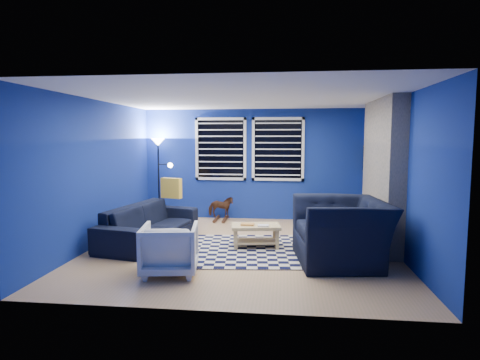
# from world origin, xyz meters

# --- Properties ---
(floor) EXTENTS (5.00, 5.00, 0.00)m
(floor) POSITION_xyz_m (0.00, 0.00, 0.00)
(floor) COLOR tan
(floor) RESTS_ON ground
(ceiling) EXTENTS (5.00, 5.00, 0.00)m
(ceiling) POSITION_xyz_m (0.00, 0.00, 2.50)
(ceiling) COLOR white
(ceiling) RESTS_ON wall_back
(wall_back) EXTENTS (5.00, 0.00, 5.00)m
(wall_back) POSITION_xyz_m (0.00, 2.50, 1.25)
(wall_back) COLOR navy
(wall_back) RESTS_ON floor
(wall_left) EXTENTS (0.00, 5.00, 5.00)m
(wall_left) POSITION_xyz_m (-2.50, 0.00, 1.25)
(wall_left) COLOR navy
(wall_left) RESTS_ON floor
(wall_right) EXTENTS (0.00, 5.00, 5.00)m
(wall_right) POSITION_xyz_m (2.50, 0.00, 1.25)
(wall_right) COLOR navy
(wall_right) RESTS_ON floor
(fireplace) EXTENTS (0.65, 2.00, 2.50)m
(fireplace) POSITION_xyz_m (2.36, 0.50, 1.20)
(fireplace) COLOR gray
(fireplace) RESTS_ON floor
(window_left) EXTENTS (1.17, 0.06, 1.42)m
(window_left) POSITION_xyz_m (-0.75, 2.46, 1.60)
(window_left) COLOR black
(window_left) RESTS_ON wall_back
(window_right) EXTENTS (1.17, 0.06, 1.42)m
(window_right) POSITION_xyz_m (0.55, 2.46, 1.60)
(window_right) COLOR black
(window_right) RESTS_ON wall_back
(tv) EXTENTS (0.07, 1.00, 0.58)m
(tv) POSITION_xyz_m (2.45, 2.00, 1.40)
(tv) COLOR black
(tv) RESTS_ON wall_right
(rug) EXTENTS (2.67, 2.22, 0.02)m
(rug) POSITION_xyz_m (0.10, -0.13, 0.01)
(rug) COLOR black
(rug) RESTS_ON floor
(sofa) EXTENTS (2.40, 1.30, 0.66)m
(sofa) POSITION_xyz_m (-1.67, 0.23, 0.33)
(sofa) COLOR black
(sofa) RESTS_ON floor
(armchair_big) EXTENTS (1.59, 1.43, 0.94)m
(armchair_big) POSITION_xyz_m (1.56, -0.59, 0.47)
(armchair_big) COLOR black
(armchair_big) RESTS_ON floor
(armchair_bent) EXTENTS (0.84, 0.86, 0.69)m
(armchair_bent) POSITION_xyz_m (-0.84, -1.37, 0.34)
(armchair_bent) COLOR gray
(armchair_bent) RESTS_ON floor
(rocking_horse) EXTENTS (0.30, 0.58, 0.48)m
(rocking_horse) POSITION_xyz_m (-0.71, 2.21, 0.31)
(rocking_horse) COLOR #492B17
(rocking_horse) RESTS_ON floor
(coffee_table) EXTENTS (0.88, 0.59, 0.41)m
(coffee_table) POSITION_xyz_m (0.23, 0.07, 0.28)
(coffee_table) COLOR #D8BA79
(coffee_table) RESTS_ON rug
(cabinet) EXTENTS (0.74, 0.61, 0.62)m
(cabinet) POSITION_xyz_m (1.32, 1.95, 0.28)
(cabinet) COLOR #D8BA79
(cabinet) RESTS_ON floor
(floor_lamp) EXTENTS (0.50, 0.31, 1.85)m
(floor_lamp) POSITION_xyz_m (-2.13, 2.25, 1.51)
(floor_lamp) COLOR black
(floor_lamp) RESTS_ON floor
(throw_pillow) EXTENTS (0.44, 0.24, 0.40)m
(throw_pillow) POSITION_xyz_m (-1.52, 1.10, 0.86)
(throw_pillow) COLOR gold
(throw_pillow) RESTS_ON sofa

